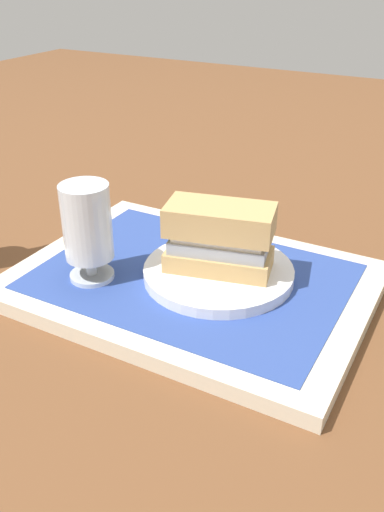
{
  "coord_description": "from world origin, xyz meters",
  "views": [
    {
      "loc": [
        -0.29,
        0.53,
        0.38
      ],
      "look_at": [
        0.0,
        0.0,
        0.05
      ],
      "focal_mm": 38.82,
      "sensor_mm": 36.0,
      "label": 1
    }
  ],
  "objects": [
    {
      "name": "ground_plane",
      "position": [
        0.0,
        0.0,
        0.0
      ],
      "size": [
        3.0,
        3.0,
        0.0
      ],
      "primitive_type": "plane",
      "color": "brown"
    },
    {
      "name": "tray",
      "position": [
        0.0,
        0.0,
        0.01
      ],
      "size": [
        0.44,
        0.32,
        0.02
      ],
      "primitive_type": "cube",
      "color": "beige",
      "rests_on": "ground_plane"
    },
    {
      "name": "placemat",
      "position": [
        0.0,
        0.0,
        0.02
      ],
      "size": [
        0.38,
        0.27,
        0.0
      ],
      "primitive_type": "cube",
      "color": "#2D4793",
      "rests_on": "tray"
    },
    {
      "name": "plate",
      "position": [
        -0.03,
        -0.01,
        0.03
      ],
      "size": [
        0.19,
        0.19,
        0.01
      ],
      "primitive_type": "cylinder",
      "color": "white",
      "rests_on": "placemat"
    },
    {
      "name": "sandwich",
      "position": [
        -0.03,
        -0.01,
        0.08
      ],
      "size": [
        0.14,
        0.09,
        0.08
      ],
      "rotation": [
        0.0,
        0.0,
        0.24
      ],
      "color": "tan",
      "rests_on": "plate"
    },
    {
      "name": "beer_glass",
      "position": [
        0.11,
        0.06,
        0.09
      ],
      "size": [
        0.06,
        0.06,
        0.12
      ],
      "color": "silver",
      "rests_on": "placemat"
    }
  ]
}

